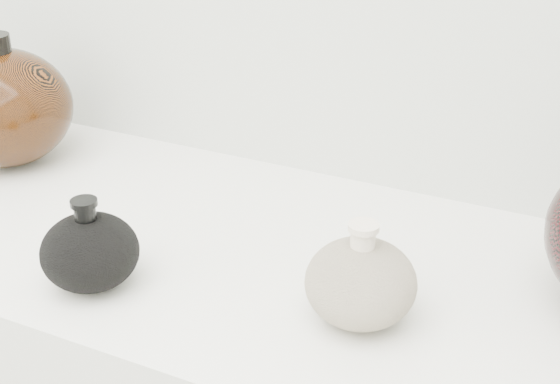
% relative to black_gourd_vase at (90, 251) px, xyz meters
% --- Properties ---
extents(black_gourd_vase, '(0.14, 0.14, 0.11)m').
position_rel_black_gourd_vase_xyz_m(black_gourd_vase, '(0.00, 0.00, 0.00)').
color(black_gourd_vase, black).
rests_on(black_gourd_vase, display_counter).
extents(cream_gourd_vase, '(0.16, 0.16, 0.12)m').
position_rel_black_gourd_vase_xyz_m(cream_gourd_vase, '(0.31, 0.07, 0.00)').
color(cream_gourd_vase, beige).
rests_on(cream_gourd_vase, display_counter).
extents(left_round_pot, '(0.28, 0.28, 0.20)m').
position_rel_black_gourd_vase_xyz_m(left_round_pot, '(-0.34, 0.23, 0.05)').
color(left_round_pot, black).
rests_on(left_round_pot, display_counter).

